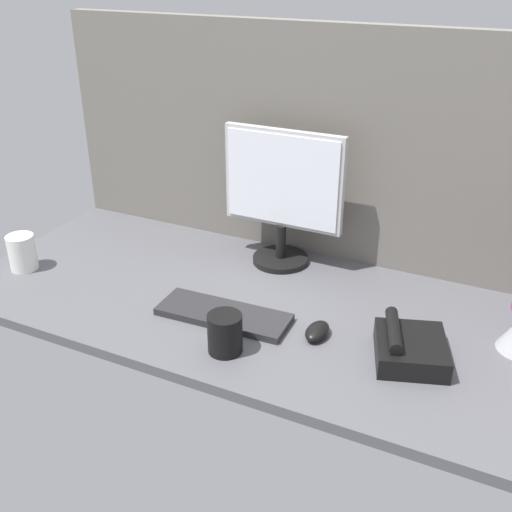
# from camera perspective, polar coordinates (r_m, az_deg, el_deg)

# --- Properties ---
(ground_plane) EXTENTS (1.80, 0.80, 0.03)m
(ground_plane) POSITION_cam_1_polar(r_m,az_deg,el_deg) (1.77, 0.84, -4.62)
(ground_plane) COLOR #515156
(cubicle_wall_back) EXTENTS (1.80, 0.05, 0.73)m
(cubicle_wall_back) POSITION_cam_1_polar(r_m,az_deg,el_deg) (1.94, 5.69, 10.31)
(cubicle_wall_back) COLOR slate
(cubicle_wall_back) RESTS_ON ground_plane
(monitor) EXTENTS (0.39, 0.18, 0.43)m
(monitor) POSITION_cam_1_polar(r_m,az_deg,el_deg) (1.89, 2.51, 5.95)
(monitor) COLOR black
(monitor) RESTS_ON ground_plane
(keyboard) EXTENTS (0.38, 0.15, 0.02)m
(keyboard) POSITION_cam_1_polar(r_m,az_deg,el_deg) (1.69, -3.06, -5.49)
(keyboard) COLOR #262628
(keyboard) RESTS_ON ground_plane
(mouse) EXTENTS (0.06, 0.10, 0.03)m
(mouse) POSITION_cam_1_polar(r_m,az_deg,el_deg) (1.61, 5.76, -7.01)
(mouse) COLOR black
(mouse) RESTS_ON ground_plane
(mug_ceramic_white) EXTENTS (0.09, 0.09, 0.11)m
(mug_ceramic_white) POSITION_cam_1_polar(r_m,az_deg,el_deg) (2.05, -21.06, 0.32)
(mug_ceramic_white) COLOR white
(mug_ceramic_white) RESTS_ON ground_plane
(mug_black_travel) EXTENTS (0.09, 0.09, 0.10)m
(mug_black_travel) POSITION_cam_1_polar(r_m,az_deg,el_deg) (1.53, -2.92, -7.24)
(mug_black_travel) COLOR black
(mug_black_travel) RESTS_ON ground_plane
(desk_phone) EXTENTS (0.22, 0.23, 0.09)m
(desk_phone) POSITION_cam_1_polar(r_m,az_deg,el_deg) (1.56, 14.16, -8.35)
(desk_phone) COLOR black
(desk_phone) RESTS_ON ground_plane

